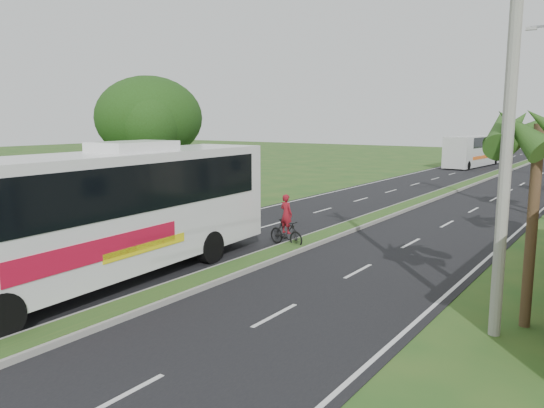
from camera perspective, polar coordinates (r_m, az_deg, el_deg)
The scene contains 11 objects.
ground at distance 16.31m, azimuth -10.02°, elevation -9.27°, with size 180.00×180.00×0.00m, color #25531E.
road_asphalt at distance 33.22m, azimuth 15.00°, elevation -0.06°, with size 14.00×160.00×0.02m, color black.
median_strip at distance 33.20m, azimuth 15.00°, elevation 0.09°, with size 1.20×160.00×0.18m.
lane_edge_left at distance 35.99m, azimuth 4.93°, elevation 0.88°, with size 0.12×160.00×0.01m, color silver.
lane_edge_right at distance 31.64m, azimuth 26.47°, elevation -1.17°, with size 0.12×160.00×0.01m, color silver.
palm_verge_a at distance 14.08m, azimuth 26.80°, elevation 6.67°, with size 2.40×2.40×5.45m.
shade_tree at distance 31.19m, azimuth -13.21°, elevation 8.70°, with size 6.30×6.00×7.54m.
utility_pole_a at distance 13.18m, azimuth 24.27°, elevation 10.81°, with size 1.60×0.28×11.00m.
coach_bus_main at distance 17.05m, azimuth -17.53°, elevation -0.38°, with size 3.75×13.78×4.40m.
coach_bus_far at distance 62.41m, azimuth 20.84°, elevation 5.53°, with size 3.33×11.66×3.35m.
motorcyclist at distance 21.45m, azimuth 1.54°, elevation -2.62°, with size 1.85×0.84×2.14m.
Camera 1 is at (10.99, -10.93, 5.09)m, focal length 35.00 mm.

